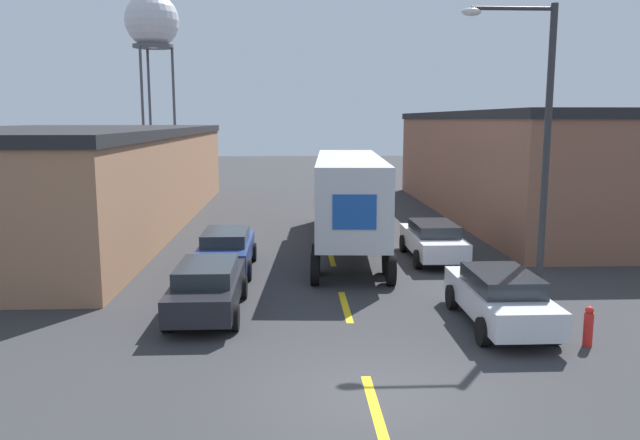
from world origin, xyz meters
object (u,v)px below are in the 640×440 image
at_px(parked_car_right_near, 500,296).
at_px(parked_car_right_mid, 433,240).
at_px(semi_truck, 348,191).
at_px(street_lamp, 537,133).
at_px(parked_car_left_far, 226,249).
at_px(fire_hydrant, 588,326).
at_px(parked_car_left_near, 208,286).
at_px(water_tower, 152,23).

xyz_separation_m(parked_car_right_near, parked_car_right_mid, (0.00, 7.72, 0.00)).
height_order(semi_truck, street_lamp, street_lamp).
height_order(parked_car_left_far, fire_hydrant, parked_car_left_far).
distance_m(parked_car_left_near, street_lamp, 10.26).
bearing_deg(fire_hydrant, semi_truck, 111.03).
bearing_deg(parked_car_right_mid, water_tower, 113.81).
xyz_separation_m(semi_truck, parked_car_left_near, (-4.68, -9.15, -1.58)).
height_order(water_tower, fire_hydrant, water_tower).
height_order(parked_car_left_near, fire_hydrant, parked_car_left_near).
relative_size(semi_truck, street_lamp, 1.69).
distance_m(street_lamp, fire_hydrant, 5.87).
bearing_deg(semi_truck, water_tower, 115.22).
distance_m(parked_car_left_far, street_lamp, 11.01).
relative_size(parked_car_right_mid, fire_hydrant, 4.81).
distance_m(parked_car_left_near, parked_car_right_mid, 10.01).
height_order(parked_car_right_near, street_lamp, street_lamp).
bearing_deg(street_lamp, semi_truck, 119.66).
distance_m(parked_car_right_near, fire_hydrant, 2.28).
bearing_deg(parked_car_left_near, semi_truck, 62.92).
height_order(semi_truck, water_tower, water_tower).
bearing_deg(fire_hydrant, water_tower, 111.56).
distance_m(parked_car_left_far, water_tower, 49.74).
xyz_separation_m(parked_car_left_far, fire_hydrant, (9.31, -7.94, -0.30)).
bearing_deg(semi_truck, parked_car_right_near, -70.41).
bearing_deg(parked_car_left_near, water_tower, 103.25).
bearing_deg(fire_hydrant, parked_car_right_near, 135.58).
bearing_deg(parked_car_right_mid, parked_car_left_near, -140.29).
distance_m(parked_car_right_mid, parked_car_left_far, 7.82).
xyz_separation_m(parked_car_right_near, parked_car_left_near, (-7.70, 1.32, 0.00)).
distance_m(parked_car_left_near, parked_car_left_far, 5.03).
relative_size(parked_car_right_near, parked_car_left_near, 1.00).
relative_size(parked_car_right_near, parked_car_right_mid, 1.00).
bearing_deg(street_lamp, parked_car_left_near, -174.21).
relative_size(semi_truck, fire_hydrant, 14.69).
distance_m(water_tower, street_lamp, 55.48).
xyz_separation_m(parked_car_left_near, water_tower, (-12.03, 51.10, 14.39)).
bearing_deg(parked_car_right_near, parked_car_left_near, 170.24).
height_order(semi_truck, parked_car_right_near, semi_truck).
xyz_separation_m(water_tower, street_lamp, (21.38, -50.16, -10.26)).
xyz_separation_m(semi_truck, water_tower, (-16.71, 41.95, 12.81)).
bearing_deg(parked_car_left_far, fire_hydrant, -40.45).
bearing_deg(parked_car_left_near, street_lamp, 5.79).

